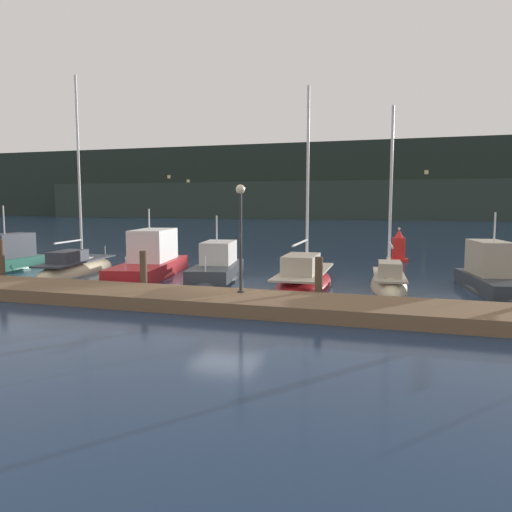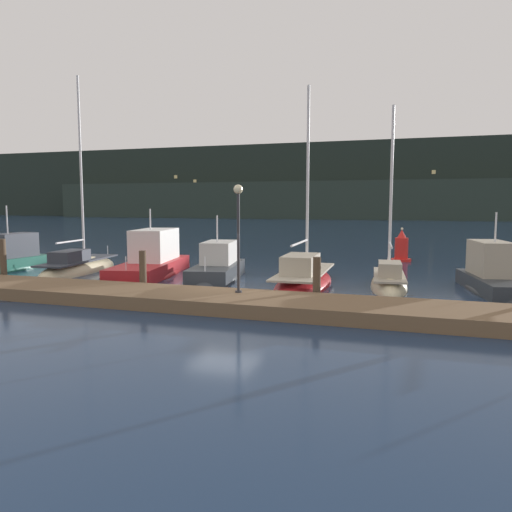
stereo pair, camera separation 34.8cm
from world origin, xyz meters
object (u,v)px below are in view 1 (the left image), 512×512
(motorboat_berth_8, at_px, (492,282))
(channel_buoy, at_px, (399,248))
(dock_lamppost, at_px, (241,220))
(motorboat_berth_5, at_px, (217,273))
(sailboat_berth_3, at_px, (77,271))
(sailboat_berth_7, at_px, (389,285))
(motorboat_berth_2, at_px, (6,265))
(motorboat_berth_4, at_px, (150,266))
(sailboat_berth_6, at_px, (304,282))

(motorboat_berth_8, xyz_separation_m, channel_buoy, (-3.87, 9.68, 0.40))
(dock_lamppost, bearing_deg, motorboat_berth_5, 119.56)
(motorboat_berth_5, bearing_deg, sailboat_berth_3, -178.96)
(sailboat_berth_3, distance_m, motorboat_berth_8, 19.42)
(sailboat_berth_3, height_order, sailboat_berth_7, sailboat_berth_3)
(motorboat_berth_2, relative_size, dock_lamppost, 1.40)
(motorboat_berth_8, distance_m, channel_buoy, 10.44)
(motorboat_berth_2, height_order, motorboat_berth_5, motorboat_berth_2)
(motorboat_berth_4, height_order, dock_lamppost, dock_lamppost)
(sailboat_berth_3, xyz_separation_m, sailboat_berth_7, (15.39, 0.20, -0.00))
(motorboat_berth_2, bearing_deg, sailboat_berth_7, 1.67)
(motorboat_berth_4, xyz_separation_m, motorboat_berth_8, (15.42, 0.16, -0.05))
(motorboat_berth_4, bearing_deg, motorboat_berth_5, -4.53)
(sailboat_berth_3, distance_m, sailboat_berth_6, 11.90)
(sailboat_berth_6, bearing_deg, channel_buoy, 71.31)
(motorboat_berth_5, height_order, sailboat_berth_7, sailboat_berth_7)
(channel_buoy, bearing_deg, motorboat_berth_5, -127.98)
(motorboat_berth_2, height_order, sailboat_berth_3, sailboat_berth_3)
(motorboat_berth_5, bearing_deg, motorboat_berth_4, 175.47)
(sailboat_berth_3, relative_size, motorboat_berth_8, 1.82)
(sailboat_berth_3, xyz_separation_m, motorboat_berth_8, (19.41, 0.58, 0.26))
(motorboat_berth_4, bearing_deg, sailboat_berth_6, -6.65)
(motorboat_berth_5, distance_m, dock_lamppost, 6.63)
(sailboat_berth_6, height_order, channel_buoy, sailboat_berth_6)
(channel_buoy, bearing_deg, motorboat_berth_8, -68.19)
(motorboat_berth_8, xyz_separation_m, dock_lamppost, (-8.79, -5.72, 2.58))
(sailboat_berth_3, distance_m, motorboat_berth_4, 4.02)
(motorboat_berth_4, bearing_deg, sailboat_berth_3, -173.89)
(sailboat_berth_3, xyz_separation_m, channel_buoy, (15.53, 10.26, 0.66))
(sailboat_berth_7, xyz_separation_m, channel_buoy, (0.15, 10.07, 0.67))
(sailboat_berth_3, relative_size, sailboat_berth_6, 1.17)
(motorboat_berth_4, relative_size, channel_buoy, 3.76)
(motorboat_berth_5, distance_m, sailboat_berth_7, 7.76)
(motorboat_berth_5, bearing_deg, motorboat_berth_2, -177.51)
(motorboat_berth_8, relative_size, dock_lamppost, 1.58)
(motorboat_berth_8, bearing_deg, sailboat_berth_3, -178.28)
(sailboat_berth_7, xyz_separation_m, motorboat_berth_8, (4.02, 0.38, 0.27))
(motorboat_berth_4, relative_size, motorboat_berth_8, 1.32)
(motorboat_berth_2, bearing_deg, sailboat_berth_3, 5.17)
(sailboat_berth_6, distance_m, dock_lamppost, 5.57)
(channel_buoy, xyz_separation_m, dock_lamppost, (-4.92, -15.40, 2.18))
(motorboat_berth_4, relative_size, motorboat_berth_5, 1.32)
(motorboat_berth_2, height_order, channel_buoy, motorboat_berth_2)
(sailboat_berth_7, bearing_deg, sailboat_berth_3, -179.26)
(motorboat_berth_4, bearing_deg, dock_lamppost, -39.98)
(sailboat_berth_6, xyz_separation_m, channel_buoy, (3.64, 10.76, 0.62))
(motorboat_berth_2, distance_m, channel_buoy, 22.33)
(motorboat_berth_5, height_order, motorboat_berth_8, motorboat_berth_8)
(motorboat_berth_5, xyz_separation_m, sailboat_berth_7, (7.76, 0.06, -0.17))
(motorboat_berth_5, height_order, channel_buoy, motorboat_berth_5)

